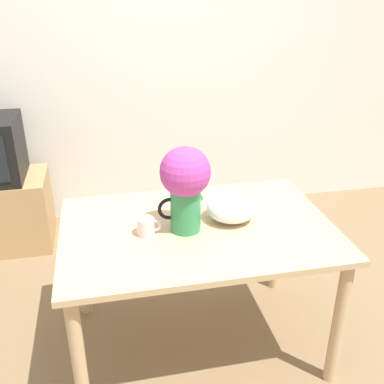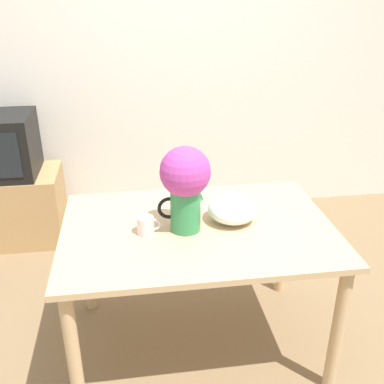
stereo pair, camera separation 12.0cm
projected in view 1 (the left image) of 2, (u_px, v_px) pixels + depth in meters
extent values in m
plane|color=#7F6647|center=(213.00, 371.00, 2.28)|extent=(12.00, 12.00, 0.00)
cube|color=silver|center=(155.00, 53.00, 3.38)|extent=(8.00, 0.05, 2.60)
cube|color=tan|center=(198.00, 229.00, 2.16)|extent=(1.30, 0.88, 0.03)
cylinder|color=tan|center=(79.00, 364.00, 1.87)|extent=(0.06, 0.06, 0.70)
cylinder|color=tan|center=(338.00, 324.00, 2.09)|extent=(0.06, 0.06, 0.70)
cylinder|color=tan|center=(81.00, 262.00, 2.55)|extent=(0.06, 0.06, 0.70)
cylinder|color=tan|center=(277.00, 240.00, 2.77)|extent=(0.06, 0.06, 0.70)
cylinder|color=#2D844C|center=(185.00, 209.00, 2.09)|extent=(0.14, 0.14, 0.21)
cone|color=#2D844C|center=(198.00, 194.00, 2.07)|extent=(0.05, 0.05, 0.05)
torus|color=black|center=(170.00, 209.00, 2.07)|extent=(0.11, 0.02, 0.11)
sphere|color=#3D7033|center=(185.00, 180.00, 2.02)|extent=(0.17, 0.17, 0.17)
sphere|color=#B23D99|center=(185.00, 172.00, 2.01)|extent=(0.23, 0.23, 0.23)
cylinder|color=silver|center=(146.00, 227.00, 2.07)|extent=(0.08, 0.08, 0.09)
torus|color=silver|center=(155.00, 226.00, 2.08)|extent=(0.06, 0.01, 0.06)
ellipsoid|color=white|center=(231.00, 208.00, 2.19)|extent=(0.25, 0.25, 0.13)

